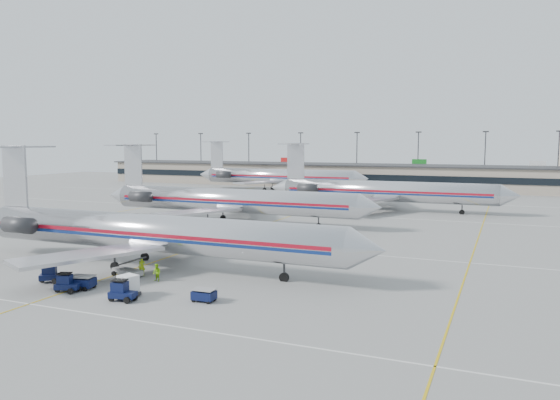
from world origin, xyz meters
The scene contains 18 objects.
ground centered at (0.00, 0.00, 0.00)m, with size 260.00×260.00×0.00m, color gray.
apron_markings centered at (0.00, 10.00, 0.01)m, with size 160.00×0.15×0.02m, color silver.
terminal centered at (0.00, 97.97, 3.16)m, with size 162.00×17.00×6.25m.
light_mast_row centered at (0.00, 112.00, 8.58)m, with size 163.60×0.40×15.28m.
jet_foreground centered at (0.59, -4.17, 3.49)m, with size 46.01×27.09×12.04m.
jet_second_row centered at (-6.16, 24.98, 3.50)m, with size 46.09×27.14×12.07m.
jet_third_row centered at (12.23, 49.12, 3.55)m, with size 44.70×27.50×12.22m.
jet_back_row centered at (-21.20, 79.00, 3.67)m, with size 46.20×28.42×12.63m.
tug_left centered at (-3.48, -12.42, 0.76)m, with size 2.27×1.99×1.66m.
tug_center centered at (0.11, -14.30, 0.72)m, with size 2.16×1.57×1.58m.
tug_right centered at (5.94, -14.59, 0.76)m, with size 2.19×1.36×1.67m.
cart_inner centered at (0.63, -13.04, 0.59)m, with size 2.19×1.72×1.11m.
cart_outer centered at (11.93, -12.23, 0.52)m, with size 1.78×1.25×0.99m.
uld_container centered at (5.57, -13.29, 0.86)m, with size 1.91×1.73×1.70m.
belt_loader centered at (1.32, -7.95, 0.54)m, with size 3.95×1.99×2.02m.
ramp_worker_near centered at (2.44, -7.37, 0.86)m, with size 0.63×0.41×1.73m, color #9BC812.
ramp_worker_far centered at (4.93, -8.55, 0.79)m, with size 0.77×0.60×1.58m, color #7FC912.
cone_right centered at (10.39, -10.82, 0.33)m, with size 0.48×0.48×0.66m, color #FC6508.
Camera 1 is at (33.33, -47.87, 12.30)m, focal length 35.00 mm.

